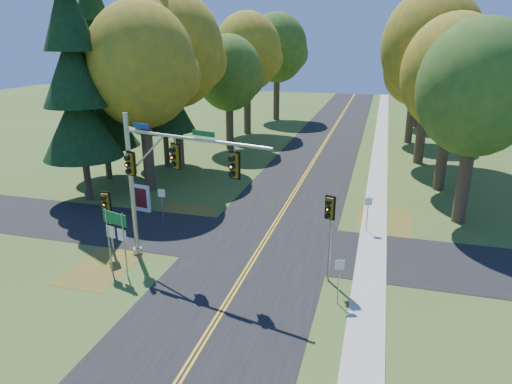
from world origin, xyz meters
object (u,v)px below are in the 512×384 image
(east_signal_pole, at_px, (330,217))
(route_sign_cluster, at_px, (116,230))
(traffic_mast, at_px, (161,172))
(info_kiosk, at_px, (141,198))

(east_signal_pole, distance_m, route_sign_cluster, 10.56)
(traffic_mast, bearing_deg, east_signal_pole, 15.55)
(info_kiosk, bearing_deg, east_signal_pole, -14.83)
(traffic_mast, distance_m, east_signal_pole, 8.68)
(east_signal_pole, bearing_deg, info_kiosk, 172.87)
(east_signal_pole, relative_size, info_kiosk, 2.38)
(route_sign_cluster, height_order, info_kiosk, route_sign_cluster)
(east_signal_pole, xyz_separation_m, route_sign_cluster, (-10.33, -1.92, -1.03))
(route_sign_cluster, xyz_separation_m, info_kiosk, (-3.29, 8.27, -1.46))
(route_sign_cluster, bearing_deg, east_signal_pole, 26.77)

